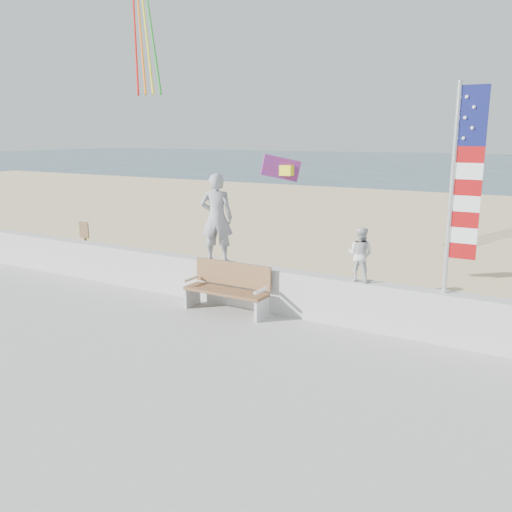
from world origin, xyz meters
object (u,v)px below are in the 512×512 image
Objects in this scene: child at (360,254)px; flag at (461,181)px; bench at (228,287)px; adult at (217,218)px.

flag is at bearing -176.89° from child.
bench is at bearing 12.95° from child.
adult is 4.94m from flag.
adult is 0.54× the size of flag.
flag is (4.28, 0.45, 2.30)m from bench.
adult is 1.85× the size of child.
child is 2.81m from bench.
child is (3.20, 0.00, -0.43)m from adult.
flag reaches higher than child.
adult is at bearing 3.12° from child.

